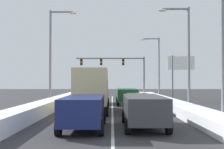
{
  "coord_description": "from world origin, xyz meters",
  "views": [
    {
      "loc": [
        -0.03,
        -6.5,
        2.46
      ],
      "look_at": [
        -0.09,
        27.62,
        3.31
      ],
      "focal_mm": 42.01,
      "sensor_mm": 36.0,
      "label": 1
    }
  ],
  "objects_px": {
    "sedan_gray_center_lane_third": "(97,97)",
    "street_lamp_right_far": "(157,62)",
    "box_truck_center_lane_second": "(93,88)",
    "street_lamp_right_near": "(217,35)",
    "traffic_light_gantry": "(120,66)",
    "suv_green_right_lane_third": "(127,95)",
    "street_lamp_right_mid": "(185,49)",
    "sedan_black_right_lane_second": "(138,103)",
    "street_lamp_left_mid": "(54,50)",
    "suv_charcoal_right_lane_nearest": "(144,108)",
    "roadside_sign_right": "(181,68)",
    "suv_navy_center_lane_nearest": "(84,109)"
  },
  "relations": [
    {
      "from": "street_lamp_right_mid",
      "to": "street_lamp_left_mid",
      "type": "bearing_deg",
      "value": 163.17
    },
    {
      "from": "suv_charcoal_right_lane_nearest",
      "to": "suv_green_right_lane_third",
      "type": "bearing_deg",
      "value": 90.64
    },
    {
      "from": "sedan_gray_center_lane_third",
      "to": "traffic_light_gantry",
      "type": "distance_m",
      "value": 12.77
    },
    {
      "from": "suv_green_right_lane_third",
      "to": "street_lamp_right_mid",
      "type": "height_order",
      "value": "street_lamp_right_mid"
    },
    {
      "from": "roadside_sign_right",
      "to": "sedan_gray_center_lane_third",
      "type": "bearing_deg",
      "value": -165.99
    },
    {
      "from": "street_lamp_right_near",
      "to": "street_lamp_left_mid",
      "type": "height_order",
      "value": "street_lamp_left_mid"
    },
    {
      "from": "sedan_gray_center_lane_third",
      "to": "street_lamp_right_mid",
      "type": "xyz_separation_m",
      "value": [
        7.76,
        -6.78,
        4.37
      ]
    },
    {
      "from": "suv_green_right_lane_third",
      "to": "traffic_light_gantry",
      "type": "bearing_deg",
      "value": 91.34
    },
    {
      "from": "sedan_black_right_lane_second",
      "to": "street_lamp_left_mid",
      "type": "distance_m",
      "value": 10.28
    },
    {
      "from": "sedan_gray_center_lane_third",
      "to": "traffic_light_gantry",
      "type": "bearing_deg",
      "value": 76.01
    },
    {
      "from": "box_truck_center_lane_second",
      "to": "suv_navy_center_lane_nearest",
      "type": "bearing_deg",
      "value": -89.33
    },
    {
      "from": "sedan_gray_center_lane_third",
      "to": "street_lamp_right_far",
      "type": "relative_size",
      "value": 0.54
    },
    {
      "from": "suv_charcoal_right_lane_nearest",
      "to": "street_lamp_left_mid",
      "type": "bearing_deg",
      "value": 122.69
    },
    {
      "from": "sedan_black_right_lane_second",
      "to": "street_lamp_right_near",
      "type": "distance_m",
      "value": 7.9
    },
    {
      "from": "suv_navy_center_lane_nearest",
      "to": "box_truck_center_lane_second",
      "type": "distance_m",
      "value": 7.25
    },
    {
      "from": "sedan_gray_center_lane_third",
      "to": "street_lamp_left_mid",
      "type": "relative_size",
      "value": 0.48
    },
    {
      "from": "sedan_black_right_lane_second",
      "to": "street_lamp_left_mid",
      "type": "height_order",
      "value": "street_lamp_left_mid"
    },
    {
      "from": "box_truck_center_lane_second",
      "to": "street_lamp_right_near",
      "type": "xyz_separation_m",
      "value": [
        7.54,
        -5.72,
        3.2
      ]
    },
    {
      "from": "street_lamp_right_far",
      "to": "sedan_gray_center_lane_third",
      "type": "bearing_deg",
      "value": -138.86
    },
    {
      "from": "street_lamp_right_near",
      "to": "street_lamp_left_mid",
      "type": "distance_m",
      "value": 15.55
    },
    {
      "from": "suv_charcoal_right_lane_nearest",
      "to": "street_lamp_right_mid",
      "type": "distance_m",
      "value": 9.9
    },
    {
      "from": "suv_charcoal_right_lane_nearest",
      "to": "sedan_black_right_lane_second",
      "type": "distance_m",
      "value": 6.34
    },
    {
      "from": "street_lamp_right_near",
      "to": "street_lamp_right_far",
      "type": "bearing_deg",
      "value": 90.07
    },
    {
      "from": "sedan_black_right_lane_second",
      "to": "suv_green_right_lane_third",
      "type": "height_order",
      "value": "suv_green_right_lane_third"
    },
    {
      "from": "suv_charcoal_right_lane_nearest",
      "to": "sedan_black_right_lane_second",
      "type": "height_order",
      "value": "suv_charcoal_right_lane_nearest"
    },
    {
      "from": "sedan_black_right_lane_second",
      "to": "roadside_sign_right",
      "type": "bearing_deg",
      "value": 60.02
    },
    {
      "from": "sedan_gray_center_lane_third",
      "to": "roadside_sign_right",
      "type": "distance_m",
      "value": 10.7
    },
    {
      "from": "street_lamp_right_mid",
      "to": "street_lamp_right_far",
      "type": "xyz_separation_m",
      "value": [
        -0.06,
        13.51,
        -0.16
      ]
    },
    {
      "from": "suv_green_right_lane_third",
      "to": "street_lamp_right_near",
      "type": "xyz_separation_m",
      "value": [
        4.48,
        -12.14,
        4.08
      ]
    },
    {
      "from": "sedan_black_right_lane_second",
      "to": "street_lamp_left_mid",
      "type": "relative_size",
      "value": 0.48
    },
    {
      "from": "sedan_gray_center_lane_third",
      "to": "street_lamp_right_far",
      "type": "height_order",
      "value": "street_lamp_right_far"
    },
    {
      "from": "box_truck_center_lane_second",
      "to": "street_lamp_left_mid",
      "type": "relative_size",
      "value": 0.77
    },
    {
      "from": "street_lamp_right_near",
      "to": "roadside_sign_right",
      "type": "distance_m",
      "value": 16.19
    },
    {
      "from": "suv_charcoal_right_lane_nearest",
      "to": "traffic_light_gantry",
      "type": "distance_m",
      "value": 26.7
    },
    {
      "from": "suv_navy_center_lane_nearest",
      "to": "street_lamp_right_near",
      "type": "distance_m",
      "value": 8.62
    },
    {
      "from": "street_lamp_right_mid",
      "to": "roadside_sign_right",
      "type": "distance_m",
      "value": 9.56
    },
    {
      "from": "traffic_light_gantry",
      "to": "street_lamp_left_mid",
      "type": "distance_m",
      "value": 16.54
    },
    {
      "from": "suv_charcoal_right_lane_nearest",
      "to": "suv_navy_center_lane_nearest",
      "type": "bearing_deg",
      "value": -173.36
    },
    {
      "from": "box_truck_center_lane_second",
      "to": "traffic_light_gantry",
      "type": "distance_m",
      "value": 19.99
    },
    {
      "from": "traffic_light_gantry",
      "to": "street_lamp_left_mid",
      "type": "bearing_deg",
      "value": -114.54
    },
    {
      "from": "suv_charcoal_right_lane_nearest",
      "to": "sedan_black_right_lane_second",
      "type": "relative_size",
      "value": 1.09
    },
    {
      "from": "sedan_gray_center_lane_third",
      "to": "street_lamp_left_mid",
      "type": "height_order",
      "value": "street_lamp_left_mid"
    },
    {
      "from": "street_lamp_left_mid",
      "to": "roadside_sign_right",
      "type": "distance_m",
      "value": 15.03
    },
    {
      "from": "suv_charcoal_right_lane_nearest",
      "to": "sedan_gray_center_lane_third",
      "type": "bearing_deg",
      "value": 103.03
    },
    {
      "from": "street_lamp_right_near",
      "to": "street_lamp_right_mid",
      "type": "xyz_separation_m",
      "value": [
        0.04,
        6.76,
        0.03
      ]
    },
    {
      "from": "street_lamp_left_mid",
      "to": "roadside_sign_right",
      "type": "relative_size",
      "value": 1.69
    },
    {
      "from": "traffic_light_gantry",
      "to": "street_lamp_right_mid",
      "type": "xyz_separation_m",
      "value": [
        4.83,
        -18.56,
        0.41
      ]
    },
    {
      "from": "suv_charcoal_right_lane_nearest",
      "to": "street_lamp_right_near",
      "type": "xyz_separation_m",
      "value": [
        4.33,
        1.11,
        4.08
      ]
    },
    {
      "from": "suv_navy_center_lane_nearest",
      "to": "sedan_gray_center_lane_third",
      "type": "bearing_deg",
      "value": 91.05
    },
    {
      "from": "street_lamp_right_mid",
      "to": "street_lamp_right_far",
      "type": "bearing_deg",
      "value": 90.26
    }
  ]
}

